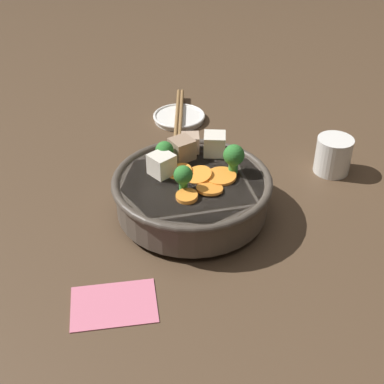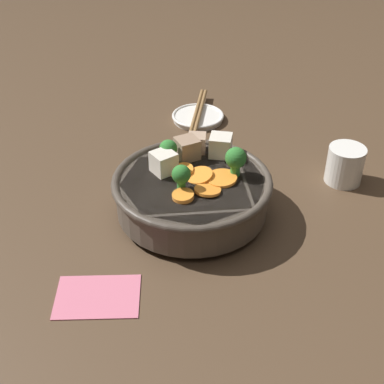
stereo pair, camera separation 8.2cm
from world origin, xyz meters
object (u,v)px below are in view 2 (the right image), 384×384
side_saucer (198,117)px  stirfry_bowl (192,190)px  tea_cup (345,164)px  chopsticks_pair (198,113)px

side_saucer → stirfry_bowl: bearing=-75.6°
tea_cup → chopsticks_pair: tea_cup is taller
stirfry_bowl → chopsticks_pair: (-0.08, 0.30, -0.03)m
side_saucer → chopsticks_pair: chopsticks_pair is taller
stirfry_bowl → side_saucer: 0.31m
stirfry_bowl → side_saucer: stirfry_bowl is taller
chopsticks_pair → tea_cup: bearing=-25.5°
stirfry_bowl → side_saucer: size_ratio=2.29×
tea_cup → side_saucer: bearing=154.5°
tea_cup → stirfry_bowl: bearing=-144.2°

